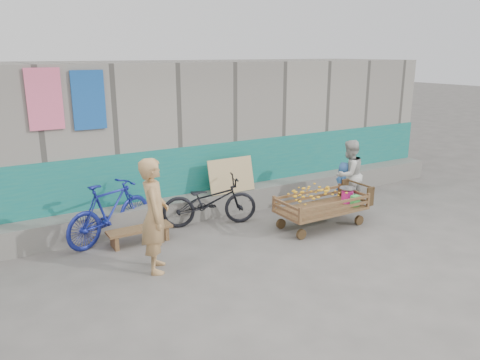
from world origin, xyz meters
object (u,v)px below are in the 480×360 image
vendor_man (155,215)px  child (344,185)px  woman (349,175)px  bicycle_dark (210,201)px  bench (140,232)px  bicycle_blue (110,212)px  banana_cart (320,200)px

vendor_man → child: vendor_man is taller
vendor_man → woman: size_ratio=1.19×
child → bicycle_dark: child is taller
bench → vendor_man: bearing=-96.3°
bench → child: (4.37, -0.33, 0.28)m
woman → child: 0.26m
bicycle_dark → bicycle_blue: bearing=101.2°
vendor_man → bicycle_blue: vendor_man is taller
woman → bicycle_blue: woman is taller
bicycle_dark → child: bearing=-82.3°
bicycle_blue → bicycle_dark: bearing=-119.2°
banana_cart → bench: bearing=162.5°
vendor_man → child: 4.58m
bench → woman: (4.41, -0.43, 0.52)m
banana_cart → bicycle_blue: bicycle_blue is taller
bench → vendor_man: vendor_man is taller
woman → child: (-0.03, 0.10, -0.24)m
child → bench: bearing=-18.8°
vendor_man → bicycle_dark: 2.07m
child → bicycle_blue: bicycle_blue is taller
banana_cart → vendor_man: bearing=-177.9°
bench → woman: size_ratio=0.76×
child → woman: bearing=94.2°
woman → banana_cart: bearing=17.7°
child → bicycle_blue: bearing=-22.8°
bicycle_dark → vendor_man: bearing=146.7°
vendor_man → child: bearing=-59.4°
banana_cart → child: (1.22, 0.67, -0.04)m
banana_cart → child: bearing=28.8°
bench → bicycle_blue: bicycle_blue is taller
woman → bicycle_blue: 4.86m
woman → bicycle_dark: size_ratio=0.81×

